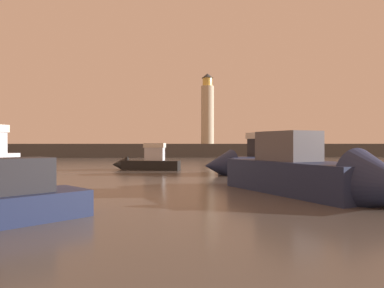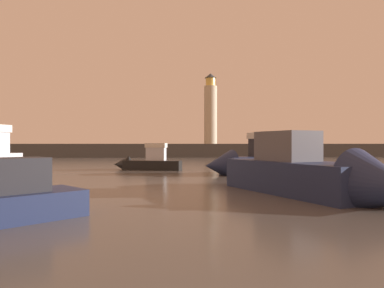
{
  "view_description": "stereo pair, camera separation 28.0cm",
  "coord_description": "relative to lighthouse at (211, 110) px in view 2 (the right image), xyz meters",
  "views": [
    {
      "loc": [
        -3.4,
        -1.51,
        2.17
      ],
      "look_at": [
        -1.63,
        19.04,
        2.12
      ],
      "focal_mm": 33.5,
      "sensor_mm": 36.0,
      "label": 1
    },
    {
      "loc": [
        -3.12,
        -1.53,
        2.17
      ],
      "look_at": [
        -1.63,
        19.04,
        2.12
      ],
      "focal_mm": 33.5,
      "sensor_mm": 36.0,
      "label": 2
    }
  ],
  "objects": [
    {
      "name": "breakwater",
      "position": [
        -3.88,
        0.0,
        -6.29
      ],
      "size": [
        76.77,
        5.62,
        2.06
      ],
      "primitive_type": "cube",
      "color": "#423F3D",
      "rests_on": "ground_plane"
    },
    {
      "name": "ground_plane",
      "position": [
        -3.88,
        -27.3,
        -7.32
      ],
      "size": [
        220.0,
        220.0,
        0.0
      ],
      "primitive_type": "plane",
      "color": "#4C4742"
    },
    {
      "name": "lighthouse",
      "position": [
        0.0,
        0.0,
        0.0
      ],
      "size": [
        2.03,
        2.03,
        11.11
      ],
      "color": "beige",
      "rests_on": "breakwater"
    },
    {
      "name": "motorboat_2",
      "position": [
        -0.93,
        -42.13,
        -6.44
      ],
      "size": [
        5.68,
        9.29,
        3.19
      ],
      "color": "#1E284C",
      "rests_on": "ground_plane"
    },
    {
      "name": "motorboat_3",
      "position": [
        -1.27,
        -31.66,
        -6.46
      ],
      "size": [
        7.44,
        4.33,
        3.3
      ],
      "color": "#1E284C",
      "rests_on": "ground_plane"
    },
    {
      "name": "motorboat_5",
      "position": [
        -8.67,
        -26.89,
        -6.7
      ],
      "size": [
        5.74,
        2.63,
        2.42
      ],
      "color": "black",
      "rests_on": "ground_plane"
    },
    {
      "name": "mooring_buoy",
      "position": [
        5.03,
        -26.99,
        -6.97
      ],
      "size": [
        0.71,
        0.71,
        0.71
      ],
      "primitive_type": "sphere",
      "color": "red",
      "rests_on": "ground_plane"
    }
  ]
}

